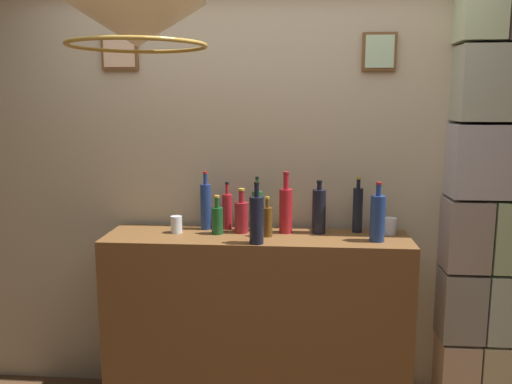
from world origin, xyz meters
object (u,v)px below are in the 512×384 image
(liquor_bottle_vodka, at_px, (286,209))
(pendant_lamp, at_px, (137,27))
(liquor_bottle_scotch, at_px, (257,219))
(glass_tumbler_highball, at_px, (176,224))
(liquor_bottle_whiskey, at_px, (217,219))
(liquor_bottle_port, at_px, (206,206))
(liquor_bottle_rye, at_px, (267,221))
(liquor_bottle_vermouth, at_px, (378,217))
(liquor_bottle_sherry, at_px, (358,209))
(glass_tumbler_rocks, at_px, (390,226))
(liquor_bottle_rum, at_px, (257,210))
(liquor_bottle_mezcal, at_px, (227,211))
(liquor_bottle_amaro, at_px, (319,211))
(liquor_bottle_bourbon, at_px, (242,216))

(liquor_bottle_vodka, bearing_deg, pendant_lamp, -123.22)
(liquor_bottle_scotch, distance_m, glass_tumbler_highball, 0.51)
(liquor_bottle_whiskey, bearing_deg, glass_tumbler_highball, 178.29)
(liquor_bottle_port, bearing_deg, liquor_bottle_rye, -20.89)
(pendant_lamp, bearing_deg, liquor_bottle_whiskey, 77.40)
(liquor_bottle_vermouth, relative_size, pendant_lamp, 0.59)
(liquor_bottle_vodka, bearing_deg, liquor_bottle_rye, -138.04)
(liquor_bottle_sherry, relative_size, liquor_bottle_vermouth, 1.00)
(pendant_lamp, bearing_deg, glass_tumbler_rocks, 37.28)
(liquor_bottle_rye, xyz_separation_m, liquor_bottle_vodka, (0.10, 0.09, 0.05))
(liquor_bottle_vermouth, bearing_deg, liquor_bottle_scotch, -171.11)
(glass_tumbler_highball, bearing_deg, liquor_bottle_scotch, -22.29)
(liquor_bottle_vodka, bearing_deg, liquor_bottle_rum, 166.41)
(liquor_bottle_mezcal, distance_m, liquor_bottle_vodka, 0.34)
(liquor_bottle_amaro, xyz_separation_m, pendant_lamp, (-0.73, -0.85, 0.87))
(liquor_bottle_vermouth, height_order, liquor_bottle_bourbon, liquor_bottle_vermouth)
(liquor_bottle_sherry, distance_m, liquor_bottle_amaro, 0.22)
(glass_tumbler_rocks, bearing_deg, liquor_bottle_rye, -171.38)
(liquor_bottle_port, xyz_separation_m, liquor_bottle_mezcal, (0.12, 0.02, -0.03))
(liquor_bottle_rum, height_order, glass_tumbler_highball, liquor_bottle_rum)
(liquor_bottle_mezcal, height_order, glass_tumbler_rocks, liquor_bottle_mezcal)
(glass_tumbler_rocks, bearing_deg, pendant_lamp, -142.72)
(liquor_bottle_vodka, distance_m, pendant_lamp, 1.33)
(liquor_bottle_amaro, distance_m, pendant_lamp, 1.42)
(liquor_bottle_vodka, height_order, glass_tumbler_highball, liquor_bottle_vodka)
(liquor_bottle_whiskey, xyz_separation_m, liquor_bottle_rum, (0.21, 0.10, 0.04))
(liquor_bottle_vodka, bearing_deg, liquor_bottle_bourbon, -176.40)
(liquor_bottle_rum, distance_m, liquor_bottle_vodka, 0.17)
(liquor_bottle_bourbon, bearing_deg, liquor_bottle_sherry, 5.50)
(liquor_bottle_mezcal, bearing_deg, glass_tumbler_rocks, -3.31)
(glass_tumbler_rocks, bearing_deg, liquor_bottle_scotch, -160.53)
(liquor_bottle_mezcal, height_order, liquor_bottle_scotch, liquor_bottle_scotch)
(liquor_bottle_rum, bearing_deg, glass_tumbler_highball, -168.62)
(liquor_bottle_bourbon, xyz_separation_m, glass_tumbler_highball, (-0.36, -0.03, -0.05))
(pendant_lamp, bearing_deg, liquor_bottle_bourbon, 69.70)
(liquor_bottle_sherry, distance_m, liquor_bottle_vodka, 0.40)
(liquor_bottle_whiskey, xyz_separation_m, liquor_bottle_amaro, (0.56, 0.06, 0.04))
(liquor_bottle_port, relative_size, liquor_bottle_rye, 1.53)
(glass_tumbler_rocks, bearing_deg, liquor_bottle_amaro, -178.86)
(liquor_bottle_sherry, height_order, liquor_bottle_vermouth, liquor_bottle_vermouth)
(liquor_bottle_sherry, xyz_separation_m, liquor_bottle_vermouth, (0.08, -0.19, -0.00))
(liquor_bottle_mezcal, relative_size, liquor_bottle_vermouth, 0.87)
(liquor_bottle_port, bearing_deg, liquor_bottle_rum, -1.95)
(liquor_bottle_amaro, height_order, glass_tumbler_highball, liquor_bottle_amaro)
(liquor_bottle_rye, bearing_deg, liquor_bottle_vodka, 41.96)
(liquor_bottle_vodka, height_order, pendant_lamp, pendant_lamp)
(liquor_bottle_port, xyz_separation_m, glass_tumbler_highball, (-0.15, -0.10, -0.09))
(liquor_bottle_sherry, bearing_deg, liquor_bottle_vodka, -173.34)
(liquor_bottle_sherry, distance_m, liquor_bottle_mezcal, 0.73)
(liquor_bottle_vermouth, xyz_separation_m, liquor_bottle_amaro, (-0.30, 0.15, -0.00))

